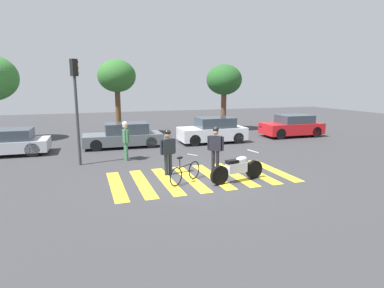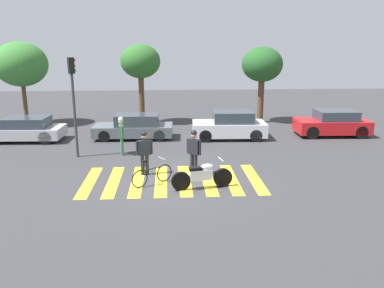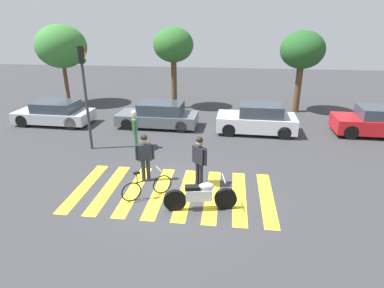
{
  "view_description": "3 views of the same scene",
  "coord_description": "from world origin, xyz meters",
  "px_view_note": "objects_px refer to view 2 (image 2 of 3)",
  "views": [
    {
      "loc": [
        -4.1,
        -10.82,
        3.48
      ],
      "look_at": [
        0.16,
        1.55,
        1.0
      ],
      "focal_mm": 29.64,
      "sensor_mm": 36.0,
      "label": 1
    },
    {
      "loc": [
        -0.13,
        -13.98,
        5.05
      ],
      "look_at": [
        0.84,
        1.71,
        0.98
      ],
      "focal_mm": 36.18,
      "sensor_mm": 36.0,
      "label": 2
    },
    {
      "loc": [
        1.82,
        -9.42,
        5.51
      ],
      "look_at": [
        0.48,
        1.54,
        1.19
      ],
      "focal_mm": 30.05,
      "sensor_mm": 36.0,
      "label": 3
    }
  ],
  "objects_px": {
    "car_red_convertible": "(333,123)",
    "officer_by_motorcycle": "(144,150)",
    "police_motorcycle": "(202,176)",
    "car_silver_sedan": "(25,129)",
    "officer_on_foot": "(194,149)",
    "leaning_bicycle": "(152,175)",
    "car_white_van": "(230,126)",
    "traffic_light_pole": "(73,92)",
    "pedestrian_bystander": "(121,133)",
    "car_grey_coupe": "(135,127)"
  },
  "relations": [
    {
      "from": "car_red_convertible",
      "to": "officer_by_motorcycle",
      "type": "bearing_deg",
      "value": -148.71
    },
    {
      "from": "police_motorcycle",
      "to": "car_silver_sedan",
      "type": "xyz_separation_m",
      "value": [
        -8.88,
        7.66,
        0.15
      ]
    },
    {
      "from": "officer_on_foot",
      "to": "car_red_convertible",
      "type": "height_order",
      "value": "officer_on_foot"
    },
    {
      "from": "leaning_bicycle",
      "to": "car_white_van",
      "type": "xyz_separation_m",
      "value": [
        3.99,
        7.01,
        0.34
      ]
    },
    {
      "from": "leaning_bicycle",
      "to": "car_red_convertible",
      "type": "bearing_deg",
      "value": 36.58
    },
    {
      "from": "car_white_van",
      "to": "leaning_bicycle",
      "type": "bearing_deg",
      "value": -119.65
    },
    {
      "from": "police_motorcycle",
      "to": "car_white_van",
      "type": "bearing_deg",
      "value": 73.79
    },
    {
      "from": "police_motorcycle",
      "to": "officer_by_motorcycle",
      "type": "relative_size",
      "value": 1.26
    },
    {
      "from": "officer_by_motorcycle",
      "to": "car_red_convertible",
      "type": "distance_m",
      "value": 11.99
    },
    {
      "from": "officer_by_motorcycle",
      "to": "car_white_van",
      "type": "xyz_separation_m",
      "value": [
        4.32,
        5.88,
        -0.32
      ]
    },
    {
      "from": "car_silver_sedan",
      "to": "officer_on_foot",
      "type": "bearing_deg",
      "value": -35.04
    },
    {
      "from": "leaning_bicycle",
      "to": "officer_on_foot",
      "type": "distance_m",
      "value": 2.05
    },
    {
      "from": "traffic_light_pole",
      "to": "police_motorcycle",
      "type": "bearing_deg",
      "value": -39.29
    },
    {
      "from": "officer_on_foot",
      "to": "car_white_van",
      "type": "distance_m",
      "value": 6.43
    },
    {
      "from": "pedestrian_bystander",
      "to": "car_red_convertible",
      "type": "relative_size",
      "value": 0.45
    },
    {
      "from": "traffic_light_pole",
      "to": "car_white_van",
      "type": "bearing_deg",
      "value": 22.57
    },
    {
      "from": "officer_on_foot",
      "to": "traffic_light_pole",
      "type": "relative_size",
      "value": 0.41
    },
    {
      "from": "police_motorcycle",
      "to": "officer_on_foot",
      "type": "height_order",
      "value": "officer_on_foot"
    },
    {
      "from": "pedestrian_bystander",
      "to": "car_white_van",
      "type": "xyz_separation_m",
      "value": [
        5.56,
        2.93,
        -0.34
      ]
    },
    {
      "from": "car_white_van",
      "to": "traffic_light_pole",
      "type": "height_order",
      "value": "traffic_light_pole"
    },
    {
      "from": "officer_on_foot",
      "to": "car_red_convertible",
      "type": "xyz_separation_m",
      "value": [
        8.3,
        6.3,
        -0.36
      ]
    },
    {
      "from": "traffic_light_pole",
      "to": "car_red_convertible",
      "type": "bearing_deg",
      "value": 14.49
    },
    {
      "from": "police_motorcycle",
      "to": "car_red_convertible",
      "type": "bearing_deg",
      "value": 44.15
    },
    {
      "from": "police_motorcycle",
      "to": "car_white_van",
      "type": "relative_size",
      "value": 0.56
    },
    {
      "from": "leaning_bicycle",
      "to": "car_silver_sedan",
      "type": "bearing_deg",
      "value": 134.71
    },
    {
      "from": "leaning_bicycle",
      "to": "officer_on_foot",
      "type": "bearing_deg",
      "value": 33.13
    },
    {
      "from": "car_silver_sedan",
      "to": "car_grey_coupe",
      "type": "bearing_deg",
      "value": 2.09
    },
    {
      "from": "car_red_convertible",
      "to": "traffic_light_pole",
      "type": "bearing_deg",
      "value": -165.51
    },
    {
      "from": "police_motorcycle",
      "to": "officer_on_foot",
      "type": "bearing_deg",
      "value": 96.86
    },
    {
      "from": "car_white_van",
      "to": "car_red_convertible",
      "type": "bearing_deg",
      "value": 3.3
    },
    {
      "from": "police_motorcycle",
      "to": "traffic_light_pole",
      "type": "distance_m",
      "value": 7.38
    },
    {
      "from": "leaning_bicycle",
      "to": "traffic_light_pole",
      "type": "distance_m",
      "value": 5.88
    },
    {
      "from": "pedestrian_bystander",
      "to": "car_silver_sedan",
      "type": "height_order",
      "value": "pedestrian_bystander"
    },
    {
      "from": "leaning_bicycle",
      "to": "pedestrian_bystander",
      "type": "xyz_separation_m",
      "value": [
        -1.56,
        4.08,
        0.68
      ]
    },
    {
      "from": "traffic_light_pole",
      "to": "car_silver_sedan",
      "type": "bearing_deg",
      "value": 137.02
    },
    {
      "from": "car_silver_sedan",
      "to": "car_red_convertible",
      "type": "height_order",
      "value": "car_red_convertible"
    },
    {
      "from": "leaning_bicycle",
      "to": "car_grey_coupe",
      "type": "height_order",
      "value": "car_grey_coupe"
    },
    {
      "from": "car_red_convertible",
      "to": "car_silver_sedan",
      "type": "bearing_deg",
      "value": -179.3
    },
    {
      "from": "officer_on_foot",
      "to": "car_silver_sedan",
      "type": "relative_size",
      "value": 0.44
    },
    {
      "from": "pedestrian_bystander",
      "to": "traffic_light_pole",
      "type": "height_order",
      "value": "traffic_light_pole"
    },
    {
      "from": "police_motorcycle",
      "to": "pedestrian_bystander",
      "type": "distance_m",
      "value": 5.73
    },
    {
      "from": "leaning_bicycle",
      "to": "traffic_light_pole",
      "type": "xyz_separation_m",
      "value": [
        -3.56,
        3.87,
        2.63
      ]
    },
    {
      "from": "police_motorcycle",
      "to": "car_red_convertible",
      "type": "xyz_separation_m",
      "value": [
        8.11,
        7.87,
        0.22
      ]
    },
    {
      "from": "police_motorcycle",
      "to": "leaning_bicycle",
      "type": "relative_size",
      "value": 1.54
    },
    {
      "from": "police_motorcycle",
      "to": "car_white_van",
      "type": "height_order",
      "value": "car_white_van"
    },
    {
      "from": "car_grey_coupe",
      "to": "car_white_van",
      "type": "bearing_deg",
      "value": -3.77
    },
    {
      "from": "police_motorcycle",
      "to": "car_red_convertible",
      "type": "distance_m",
      "value": 11.3
    },
    {
      "from": "police_motorcycle",
      "to": "pedestrian_bystander",
      "type": "height_order",
      "value": "pedestrian_bystander"
    },
    {
      "from": "car_red_convertible",
      "to": "officer_on_foot",
      "type": "bearing_deg",
      "value": -142.78
    },
    {
      "from": "officer_on_foot",
      "to": "car_white_van",
      "type": "relative_size",
      "value": 0.45
    }
  ]
}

